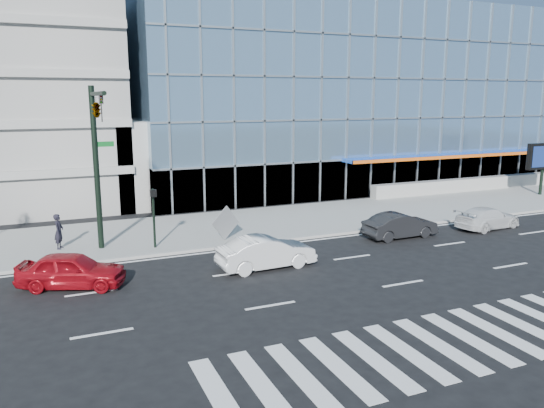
% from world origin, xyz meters
% --- Properties ---
extents(ground, '(160.00, 160.00, 0.00)m').
position_xyz_m(ground, '(0.00, 0.00, 0.00)').
color(ground, black).
rests_on(ground, ground).
extents(sidewalk, '(120.00, 8.00, 0.15)m').
position_xyz_m(sidewalk, '(0.00, 8.00, 0.07)').
color(sidewalk, gray).
rests_on(sidewalk, ground).
extents(theatre_building, '(42.00, 26.00, 15.00)m').
position_xyz_m(theatre_building, '(14.00, 26.00, 7.50)').
color(theatre_building, '#678CAD').
rests_on(theatre_building, ground).
extents(ramp_block, '(6.00, 8.00, 6.00)m').
position_xyz_m(ramp_block, '(-6.00, 18.00, 3.00)').
color(ramp_block, gray).
rests_on(ramp_block, ground).
extents(retaining_wall, '(30.00, 0.80, 1.00)m').
position_xyz_m(retaining_wall, '(24.00, 11.60, 0.65)').
color(retaining_wall, gray).
rests_on(retaining_wall, sidewalk).
extents(traffic_signal, '(1.14, 5.74, 8.00)m').
position_xyz_m(traffic_signal, '(-11.00, 4.57, 6.16)').
color(traffic_signal, black).
rests_on(traffic_signal, sidewalk).
extents(ped_signal_post, '(0.30, 0.33, 3.00)m').
position_xyz_m(ped_signal_post, '(-8.50, 4.94, 2.14)').
color(ped_signal_post, black).
rests_on(ped_signal_post, sidewalk).
extents(marquee_sign, '(3.20, 0.43, 4.00)m').
position_xyz_m(marquee_sign, '(22.00, 7.99, 3.07)').
color(marquee_sign, black).
rests_on(marquee_sign, sidewalk).
extents(white_suv, '(4.56, 2.33, 1.27)m').
position_xyz_m(white_suv, '(10.36, 1.80, 0.63)').
color(white_suv, silver).
rests_on(white_suv, ground).
extents(white_sedan, '(4.53, 1.75, 1.47)m').
position_xyz_m(white_sedan, '(-4.43, 0.15, 0.74)').
color(white_sedan, silver).
rests_on(white_sedan, ground).
extents(dark_sedan, '(4.23, 1.55, 1.39)m').
position_xyz_m(dark_sedan, '(4.36, 2.11, 0.69)').
color(dark_sedan, black).
rests_on(dark_sedan, ground).
extents(red_sedan, '(4.59, 3.16, 1.45)m').
position_xyz_m(red_sedan, '(-12.64, 0.99, 0.72)').
color(red_sedan, '#A00C16').
rests_on(red_sedan, ground).
extents(pedestrian, '(0.60, 0.74, 1.77)m').
position_xyz_m(pedestrian, '(-12.92, 6.68, 1.03)').
color(pedestrian, black).
rests_on(pedestrian, sidewalk).
extents(tilted_panel, '(1.74, 0.69, 1.83)m').
position_xyz_m(tilted_panel, '(-4.74, 5.00, 1.06)').
color(tilted_panel, gray).
rests_on(tilted_panel, sidewalk).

